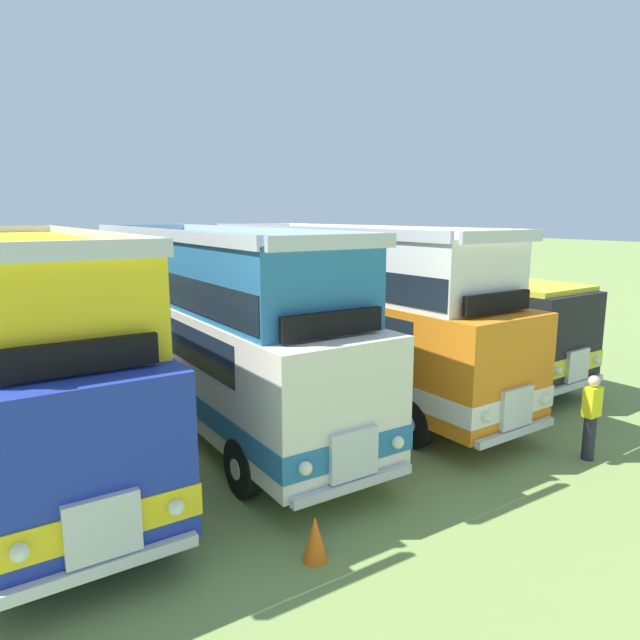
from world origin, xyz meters
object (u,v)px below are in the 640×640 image
bus_third_in_row (32,339)px  bus_fourth_in_row (210,319)px  bus_fifth_in_row (342,306)px  bus_sixth_in_row (431,312)px  cone_mid_row (315,538)px  marshal_person (591,417)px

bus_third_in_row → bus_fourth_in_row: bearing=1.0°
bus_fifth_in_row → bus_sixth_in_row: 3.89m
bus_fourth_in_row → cone_mid_row: bearing=-100.5°
bus_sixth_in_row → marshal_person: 7.40m
bus_sixth_in_row → cone_mid_row: size_ratio=14.85×
bus_fifth_in_row → marshal_person: bus_fifth_in_row is taller
bus_fifth_in_row → bus_sixth_in_row: (3.82, 0.44, -0.61)m
marshal_person → bus_fifth_in_row: bearing=101.9°
bus_sixth_in_row → cone_mid_row: bearing=-142.7°
bus_sixth_in_row → cone_mid_row: (-8.83, -6.71, -1.41)m
bus_third_in_row → marshal_person: bus_third_in_row is taller
bus_sixth_in_row → bus_third_in_row: bearing=-178.1°
bus_third_in_row → bus_fourth_in_row: same height
bus_third_in_row → cone_mid_row: size_ratio=16.92×
cone_mid_row → marshal_person: size_ratio=0.39×
bus_third_in_row → bus_sixth_in_row: bus_third_in_row is taller
bus_third_in_row → marshal_person: size_ratio=6.60×
cone_mid_row → marshal_person: 6.40m
bus_fourth_in_row → bus_fifth_in_row: size_ratio=1.02×
bus_fourth_in_row → bus_fifth_in_row: (3.82, -0.13, -0.00)m
bus_fifth_in_row → bus_sixth_in_row: bus_fifth_in_row is taller
bus_fourth_in_row → marshal_person: bus_fourth_in_row is taller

